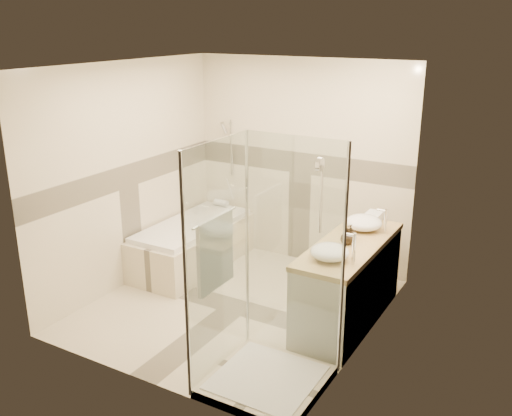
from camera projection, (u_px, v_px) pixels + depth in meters
The scene contains 12 objects.
room at pixel (240, 194), 5.65m from camera, with size 2.82×3.02×2.52m.
bathtub at pixel (193, 242), 6.99m from camera, with size 0.75×1.70×0.56m.
vanity at pixel (348, 283), 5.64m from camera, with size 0.58×1.62×0.85m.
shower_enclosure at pixel (259, 325), 4.71m from camera, with size 0.96×0.93×2.04m.
vessel_sink_near at pixel (364, 223), 5.84m from camera, with size 0.38×0.38×0.15m, color white.
vessel_sink_far at pixel (330, 252), 5.11m from camera, with size 0.35×0.35×0.14m, color white.
faucet_near at pixel (385, 219), 5.71m from camera, with size 0.11×0.03×0.26m.
faucet_far at pixel (353, 246), 4.98m from camera, with size 0.12×0.03×0.29m.
amenity_bottle_a at pixel (350, 233), 5.53m from camera, with size 0.07×0.08×0.17m, color black.
amenity_bottle_b at pixel (347, 236), 5.45m from camera, with size 0.12×0.12×0.16m, color black.
folded_towels at pixel (373, 217), 6.10m from camera, with size 0.16×0.27×0.09m, color silver.
rolled_towel at pixel (221, 203), 7.51m from camera, with size 0.09×0.09×0.19m, color silver.
Camera 1 is at (2.89, -4.59, 2.90)m, focal length 40.00 mm.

